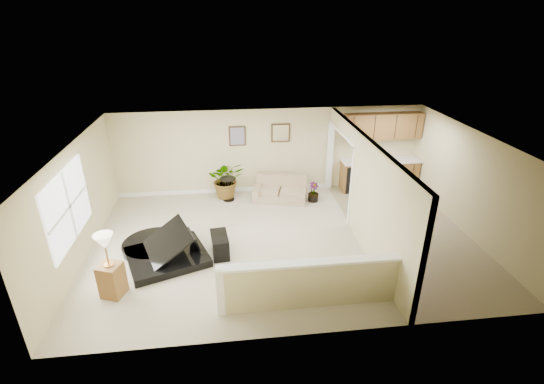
{
  "coord_description": "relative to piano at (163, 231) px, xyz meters",
  "views": [
    {
      "loc": [
        -1.25,
        -7.96,
        5.01
      ],
      "look_at": [
        -0.26,
        0.4,
        1.13
      ],
      "focal_mm": 26.0,
      "sensor_mm": 36.0,
      "label": 1
    }
  ],
  "objects": [
    {
      "name": "kitchen_vinyl",
      "position": [
        5.88,
        0.32,
        -0.64
      ],
      "size": [
        2.7,
        6.0,
        0.01
      ],
      "primitive_type": "cube",
      "color": "gray",
      "rests_on": "floor"
    },
    {
      "name": "kitchen_cabinets",
      "position": [
        5.92,
        3.05,
        0.22
      ],
      "size": [
        2.36,
        0.65,
        2.33
      ],
      "color": "olive",
      "rests_on": "floor"
    },
    {
      "name": "lamp_stand",
      "position": [
        -0.84,
        -1.21,
        -0.08
      ],
      "size": [
        0.5,
        0.5,
        1.34
      ],
      "color": "olive",
      "rests_on": "floor"
    },
    {
      "name": "small_plant",
      "position": [
        3.87,
        2.39,
        -0.41
      ],
      "size": [
        0.42,
        0.42,
        0.57
      ],
      "color": "black",
      "rests_on": "floor"
    },
    {
      "name": "ceiling",
      "position": [
        2.73,
        0.32,
        1.85
      ],
      "size": [
        9.0,
        6.0,
        0.04
      ],
      "primitive_type": "cube",
      "color": "white",
      "rests_on": "back_wall"
    },
    {
      "name": "wall_mirror",
      "position": [
        3.03,
        3.29,
        1.15
      ],
      "size": [
        0.55,
        0.04,
        0.55
      ],
      "color": "#3B2A15",
      "rests_on": "back_wall"
    },
    {
      "name": "piano",
      "position": [
        0.0,
        0.0,
        0.0
      ],
      "size": [
        2.29,
        2.26,
        1.55
      ],
      "rotation": [
        0.0,
        0.0,
        0.36
      ],
      "color": "black",
      "rests_on": "floor"
    },
    {
      "name": "left_window",
      "position": [
        -1.76,
        -0.18,
        0.8
      ],
      "size": [
        0.05,
        2.15,
        1.45
      ],
      "primitive_type": "cube",
      "color": "white",
      "rests_on": "left_wall"
    },
    {
      "name": "accent_table",
      "position": [
        1.44,
        2.75,
        -0.21
      ],
      "size": [
        0.47,
        0.47,
        0.68
      ],
      "color": "black",
      "rests_on": "floor"
    },
    {
      "name": "left_wall",
      "position": [
        -1.77,
        0.32,
        0.6
      ],
      "size": [
        0.04,
        6.0,
        2.5
      ],
      "primitive_type": "cube",
      "color": "#CBBF8A",
      "rests_on": "floor"
    },
    {
      "name": "back_wall",
      "position": [
        2.73,
        3.32,
        0.6
      ],
      "size": [
        9.0,
        0.04,
        2.5
      ],
      "primitive_type": "cube",
      "color": "#CBBF8A",
      "rests_on": "floor"
    },
    {
      "name": "wall_art_left",
      "position": [
        1.78,
        3.29,
        1.1
      ],
      "size": [
        0.48,
        0.04,
        0.58
      ],
      "color": "#3B2A15",
      "rests_on": "back_wall"
    },
    {
      "name": "floor",
      "position": [
        2.73,
        0.32,
        -0.65
      ],
      "size": [
        9.0,
        9.0,
        0.0
      ],
      "primitive_type": "plane",
      "color": "#BDB493",
      "rests_on": "ground"
    },
    {
      "name": "palm_plant",
      "position": [
        1.41,
        2.97,
        -0.09
      ],
      "size": [
        1.07,
        0.94,
        1.13
      ],
      "color": "black",
      "rests_on": "floor"
    },
    {
      "name": "piano_bench",
      "position": [
        1.2,
        -0.04,
        -0.41
      ],
      "size": [
        0.44,
        0.75,
        0.48
      ],
      "primitive_type": "cube",
      "rotation": [
        0.0,
        0.0,
        0.11
      ],
      "color": "black",
      "rests_on": "floor"
    },
    {
      "name": "loveseat",
      "position": [
        2.94,
        2.67,
        -0.32
      ],
      "size": [
        1.71,
        1.22,
        0.86
      ],
      "rotation": [
        0.0,
        0.0,
        -0.26
      ],
      "color": "tan",
      "rests_on": "floor"
    },
    {
      "name": "pony_half_wall",
      "position": [
        2.8,
        -1.98,
        -0.13
      ],
      "size": [
        3.42,
        0.22,
        1.0
      ],
      "color": "#CBBF8A",
      "rests_on": "floor"
    },
    {
      "name": "right_wall",
      "position": [
        7.23,
        0.32,
        0.6
      ],
      "size": [
        0.04,
        6.0,
        2.5
      ],
      "primitive_type": "cube",
      "color": "#CBBF8A",
      "rests_on": "floor"
    },
    {
      "name": "front_wall",
      "position": [
        2.73,
        -2.68,
        0.6
      ],
      "size": [
        9.0,
        0.04,
        2.5
      ],
      "primitive_type": "cube",
      "color": "#CBBF8A",
      "rests_on": "floor"
    },
    {
      "name": "interior_partition",
      "position": [
        4.53,
        0.57,
        0.57
      ],
      "size": [
        0.18,
        5.99,
        2.5
      ],
      "color": "#CBBF8A",
      "rests_on": "floor"
    }
  ]
}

